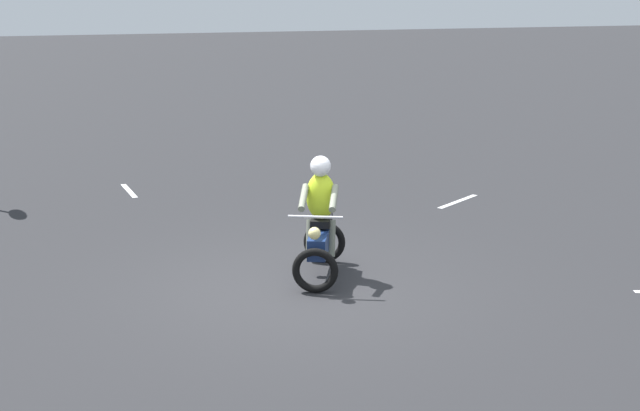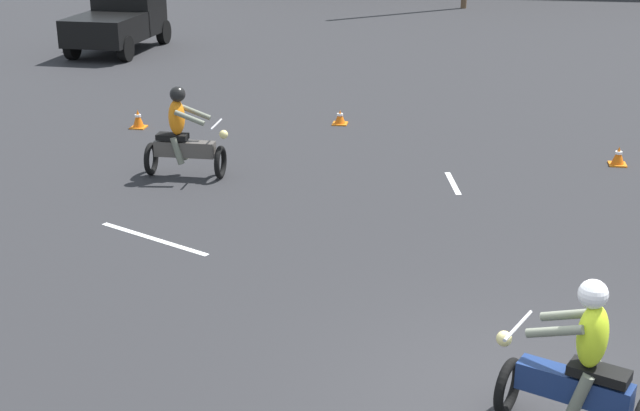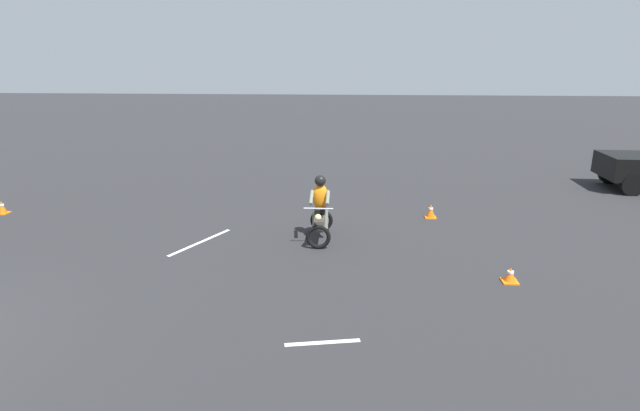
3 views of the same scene
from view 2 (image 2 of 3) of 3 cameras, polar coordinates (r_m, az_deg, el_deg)
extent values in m
plane|color=#28282B|center=(9.60, 13.24, -12.46)|extent=(120.00, 120.00, 0.00)
torus|color=black|center=(9.32, 11.94, -11.27)|extent=(0.33, 0.59, 0.60)
cube|color=navy|center=(9.04, 15.94, -11.07)|extent=(1.11, 0.65, 0.28)
cube|color=black|center=(8.89, 17.44, -10.18)|extent=(0.62, 0.46, 0.10)
cylinder|color=silver|center=(8.96, 12.56, -7.52)|extent=(0.31, 0.66, 0.04)
sphere|color=#F2E08C|center=(9.08, 11.70, -8.34)|extent=(0.21, 0.21, 0.16)
ellipsoid|color=#CCEA26|center=(8.74, 17.05, -7.99)|extent=(0.42, 0.48, 0.64)
cylinder|color=slate|center=(8.96, 15.61, -6.75)|extent=(0.54, 0.30, 0.27)
cylinder|color=slate|center=(8.61, 14.78, -7.80)|extent=(0.54, 0.30, 0.27)
cylinder|color=slate|center=(9.14, 16.81, -10.81)|extent=(0.27, 0.21, 0.51)
cylinder|color=slate|center=(8.90, 16.28, -11.63)|extent=(0.27, 0.21, 0.51)
sphere|color=white|center=(8.56, 17.08, -5.45)|extent=(0.37, 0.37, 0.28)
torus|color=black|center=(16.13, -6.39, 2.78)|extent=(0.11, 0.60, 0.60)
torus|color=black|center=(16.52, -10.76, 2.95)|extent=(0.11, 0.60, 0.60)
cube|color=#4C4742|center=(16.25, -8.64, 3.61)|extent=(1.10, 0.25, 0.28)
cube|color=black|center=(16.26, -9.42, 4.38)|extent=(0.56, 0.27, 0.10)
cylinder|color=silver|center=(15.95, -6.66, 5.18)|extent=(0.04, 0.70, 0.04)
sphere|color=#F2E08C|center=(15.97, -6.19, 4.55)|extent=(0.16, 0.16, 0.16)
ellipsoid|color=orange|center=(16.13, -9.16, 5.60)|extent=(0.28, 0.40, 0.64)
cylinder|color=slate|center=(15.85, -8.35, 5.56)|extent=(0.55, 0.10, 0.27)
cylinder|color=slate|center=(16.22, -7.94, 5.92)|extent=(0.55, 0.10, 0.27)
cylinder|color=slate|center=(16.15, -9.13, 3.48)|extent=(0.25, 0.12, 0.51)
cylinder|color=slate|center=(16.41, -8.83, 3.76)|extent=(0.25, 0.12, 0.51)
sphere|color=black|center=(16.02, -9.10, 7.05)|extent=(0.28, 0.28, 0.28)
cylinder|color=black|center=(30.09, -9.98, 10.88)|extent=(0.28, 0.77, 0.76)
cylinder|color=black|center=(30.74, -12.98, 10.87)|extent=(0.28, 0.77, 0.76)
cylinder|color=black|center=(27.27, -12.34, 9.78)|extent=(0.28, 0.77, 0.76)
cylinder|color=black|center=(27.99, -15.58, 9.77)|extent=(0.28, 0.77, 0.76)
cube|color=black|center=(28.03, -13.58, 10.89)|extent=(1.99, 2.47, 0.80)
cube|color=black|center=(29.71, -12.08, 12.00)|extent=(1.96, 1.67, 1.30)
cube|color=orange|center=(17.77, 18.50, 2.52)|extent=(0.32, 0.32, 0.03)
cone|color=orange|center=(17.72, 18.56, 3.07)|extent=(0.24, 0.24, 0.33)
cylinder|color=white|center=(17.71, 18.58, 3.23)|extent=(0.13, 0.13, 0.05)
cube|color=orange|center=(19.72, 1.29, 5.26)|extent=(0.32, 0.32, 0.03)
cone|color=orange|center=(19.68, 1.29, 5.72)|extent=(0.24, 0.24, 0.29)
cylinder|color=white|center=(19.67, 1.29, 5.84)|extent=(0.13, 0.13, 0.05)
cube|color=orange|center=(19.82, -11.53, 4.94)|extent=(0.32, 0.32, 0.03)
cone|color=orange|center=(19.77, -11.57, 5.50)|extent=(0.24, 0.24, 0.37)
cylinder|color=white|center=(19.76, -11.58, 5.66)|extent=(0.13, 0.13, 0.05)
cube|color=silver|center=(16.01, 8.50, 1.43)|extent=(0.33, 1.23, 0.01)
cube|color=silver|center=(13.64, -10.62, -2.09)|extent=(2.00, 1.03, 0.01)
camera|label=1|loc=(14.95, -32.39, 12.60)|focal=50.00mm
camera|label=3|loc=(17.15, 34.65, 14.47)|focal=28.00mm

